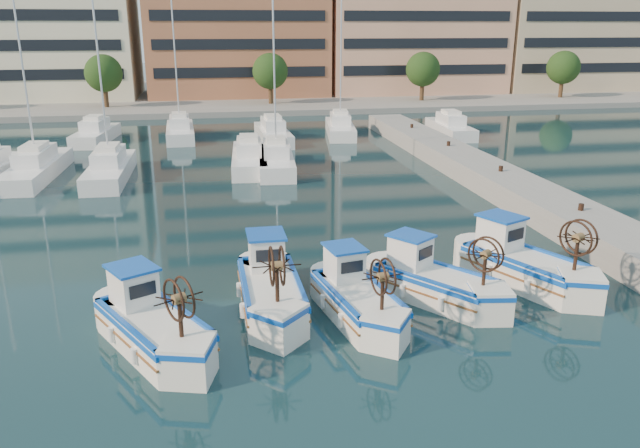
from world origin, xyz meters
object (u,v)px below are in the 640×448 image
Objects in this scene: fishing_boat_a at (151,323)px; fishing_boat_c at (356,296)px; fishing_boat_b at (270,287)px; fishing_boat_e at (523,263)px; fishing_boat_d at (434,280)px.

fishing_boat_a is 1.06× the size of fishing_boat_c.
fishing_boat_c is at bearing -22.70° from fishing_boat_b.
fishing_boat_b is 9.35m from fishing_boat_e.
fishing_boat_b reaches higher than fishing_boat_a.
fishing_boat_d is at bearing -3.14° from fishing_boat_b.
fishing_boat_b reaches higher than fishing_boat_d.
fishing_boat_c is (2.68, -1.10, -0.07)m from fishing_boat_b.
fishing_boat_b is 2.90m from fishing_boat_c.
fishing_boat_b is 1.07× the size of fishing_boat_d.
fishing_boat_a is 1.06× the size of fishing_boat_d.
fishing_boat_d is at bearing 166.73° from fishing_boat_e.
fishing_boat_d is 3.79m from fishing_boat_e.
fishing_boat_d is (9.35, 1.73, -0.03)m from fishing_boat_a.
fishing_boat_c is 3.06m from fishing_boat_d.
fishing_boat_a is 1.00× the size of fishing_boat_b.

